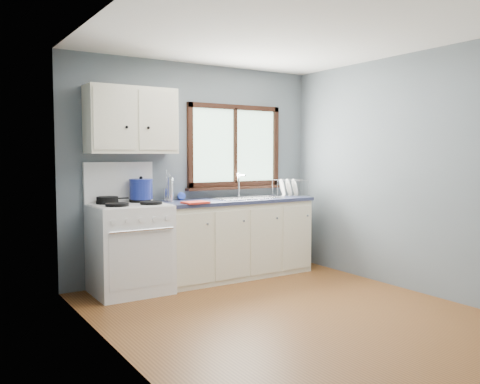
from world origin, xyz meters
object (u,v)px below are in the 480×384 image
gas_range (130,246)px  skillet (108,199)px  stockpot (141,189)px  dish_rack (289,191)px  utensil_crock (169,194)px  thermos (170,190)px  sink (247,203)px  base_cabinets (235,242)px

gas_range → skillet: (-0.18, 0.14, 0.49)m
stockpot → dish_rack: size_ratio=0.58×
stockpot → utensil_crock: 0.37m
gas_range → utensil_crock: bearing=20.9°
thermos → sink: bearing=-5.4°
thermos → dish_rack: 1.59m
sink → base_cabinets: bearing=179.9°
utensil_crock → dish_rack: 1.57m
gas_range → skillet: gas_range is taller
stockpot → skillet: bearing=180.0°
base_cabinets → sink: bearing=-0.1°
stockpot → sink: bearing=-5.3°
sink → thermos: 0.99m
gas_range → dish_rack: gas_range is taller
sink → dish_rack: 0.63m
utensil_crock → dish_rack: utensil_crock is taller
thermos → base_cabinets: bearing=-6.5°
stockpot → gas_range: bearing=-143.9°
base_cabinets → sink: 0.48m
thermos → gas_range: bearing=-168.1°
base_cabinets → skillet: (-1.48, 0.12, 0.57)m
stockpot → thermos: bearing=-5.3°
dish_rack → gas_range: bearing=-155.7°
utensil_crock → thermos: utensil_crock is taller
sink → utensil_crock: utensil_crock is taller
gas_range → dish_rack: size_ratio=2.67×
base_cabinets → stockpot: 1.30m
base_cabinets → thermos: (-0.79, 0.09, 0.64)m
skillet → dish_rack: (2.28, -0.14, -0.01)m
utensil_crock → dish_rack: bearing=-7.6°
skillet → dish_rack: size_ratio=0.67×
gas_range → utensil_crock: size_ratio=3.85×
sink → stockpot: (-1.29, 0.12, 0.21)m
base_cabinets → sink: size_ratio=2.20×
gas_range → stockpot: gas_range is taller
utensil_crock → thermos: 0.12m
thermos → dish_rack: size_ratio=0.52×
skillet → stockpot: stockpot is taller
gas_range → base_cabinets: (1.31, 0.02, -0.08)m
skillet → thermos: (0.70, -0.03, 0.07)m
skillet → stockpot: bearing=5.6°
gas_range → skillet: bearing=141.9°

